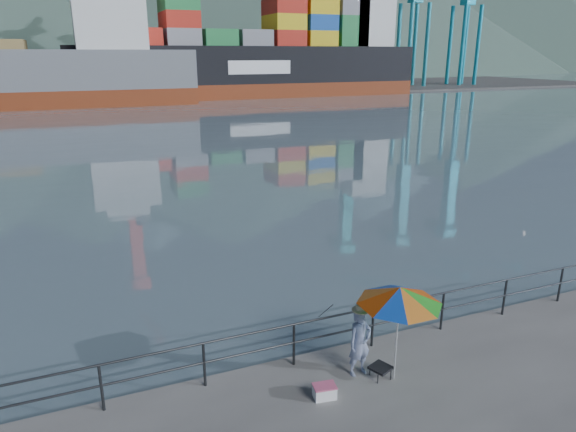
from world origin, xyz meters
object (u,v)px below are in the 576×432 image
Objects in this scene: fisherman at (360,343)px; container_ship at (260,58)px; cooler_bag at (324,392)px; beach_umbrella at (400,295)px.

container_ship reaches higher than fisherman.
container_ship reaches higher than cooler_bag.
fisherman is at bearing -107.89° from container_ship.
cooler_bag is (-1.05, -0.46, -0.62)m from fisherman.
beach_umbrella is 0.04× the size of container_ship.
cooler_bag is (-1.65, -0.01, -1.82)m from beach_umbrella.
fisherman is at bearing 32.54° from cooler_bag.
container_ship is (24.69, 73.73, 5.75)m from cooler_bag.
fisherman is 1.42m from beach_umbrella.
beach_umbrella is at bearing -44.31° from fisherman.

